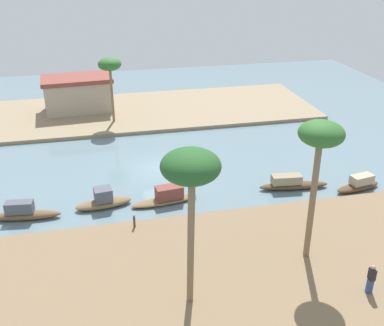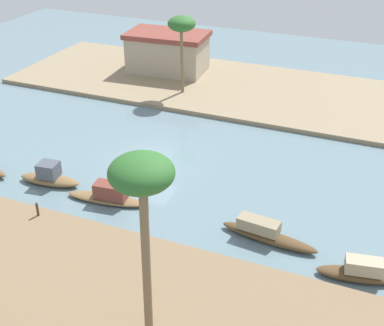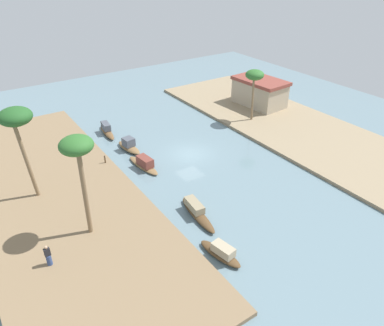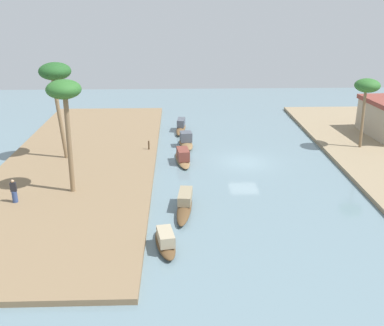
# 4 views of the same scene
# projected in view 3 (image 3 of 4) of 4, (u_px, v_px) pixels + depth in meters

# --- Properties ---
(river_water) EXTENTS (66.32, 66.32, 0.00)m
(river_water) POSITION_uv_depth(u_px,v_px,m) (190.00, 154.00, 39.28)
(river_water) COLOR slate
(river_water) RESTS_ON ground
(riverbank_left) EXTENTS (37.97, 12.83, 0.34)m
(riverbank_left) POSITION_uv_depth(u_px,v_px,m) (57.00, 195.00, 32.38)
(riverbank_left) COLOR #846B4C
(riverbank_left) RESTS_ON ground
(riverbank_right) EXTENTS (37.97, 12.83, 0.34)m
(riverbank_right) POSITION_uv_depth(u_px,v_px,m) (284.00, 123.00, 46.00)
(riverbank_right) COLOR #937F60
(riverbank_right) RESTS_ON ground
(sampan_with_tall_canopy) EXTENTS (5.25, 1.45, 1.14)m
(sampan_with_tall_canopy) POSITION_uv_depth(u_px,v_px,m) (197.00, 212.00, 29.94)
(sampan_with_tall_canopy) COLOR brown
(sampan_with_tall_canopy) RESTS_ON river_water
(sampan_open_hull) EXTENTS (4.83, 1.65, 1.24)m
(sampan_open_hull) POSITION_uv_depth(u_px,v_px,m) (144.00, 164.00, 36.61)
(sampan_open_hull) COLOR brown
(sampan_open_hull) RESTS_ON river_water
(sampan_downstream_large) EXTENTS (4.73, 1.38, 1.31)m
(sampan_downstream_large) POSITION_uv_depth(u_px,v_px,m) (107.00, 130.00, 43.41)
(sampan_downstream_large) COLOR brown
(sampan_downstream_large) RESTS_ON river_water
(sampan_foreground) EXTENTS (3.96, 1.65, 1.43)m
(sampan_foreground) POSITION_uv_depth(u_px,v_px,m) (129.00, 146.00, 39.87)
(sampan_foreground) COLOR brown
(sampan_foreground) RESTS_ON river_water
(sampan_near_left_bank) EXTENTS (3.81, 1.67, 1.14)m
(sampan_near_left_bank) POSITION_uv_depth(u_px,v_px,m) (221.00, 252.00, 25.91)
(sampan_near_left_bank) COLOR brown
(sampan_near_left_bank) RESTS_ON river_water
(person_on_near_bank) EXTENTS (0.38, 0.41, 1.65)m
(person_on_near_bank) POSITION_uv_depth(u_px,v_px,m) (48.00, 257.00, 24.70)
(person_on_near_bank) COLOR #33477A
(person_on_near_bank) RESTS_ON riverbank_left
(mooring_post) EXTENTS (0.14, 0.14, 0.80)m
(mooring_post) POSITION_uv_depth(u_px,v_px,m) (105.00, 159.00, 36.82)
(mooring_post) COLOR #4C3823
(mooring_post) RESTS_ON riverbank_left
(palm_tree_left_near) EXTENTS (2.62, 2.62, 8.20)m
(palm_tree_left_near) POSITION_uv_depth(u_px,v_px,m) (16.00, 120.00, 28.44)
(palm_tree_left_near) COLOR #7F6647
(palm_tree_left_near) RESTS_ON riverbank_left
(palm_tree_left_far) EXTENTS (2.35, 2.35, 8.05)m
(palm_tree_left_far) POSITION_uv_depth(u_px,v_px,m) (77.00, 151.00, 24.52)
(palm_tree_left_far) COLOR #7F6647
(palm_tree_left_far) RESTS_ON riverbank_left
(palm_tree_right_tall) EXTENTS (2.24, 2.24, 6.39)m
(palm_tree_right_tall) POSITION_uv_depth(u_px,v_px,m) (255.00, 76.00, 43.64)
(palm_tree_right_tall) COLOR #7F6647
(palm_tree_right_tall) RESTS_ON riverbank_right
(riverside_building) EXTENTS (7.52, 4.88, 3.60)m
(riverside_building) POSITION_uv_depth(u_px,v_px,m) (260.00, 92.00, 50.09)
(riverside_building) COLOR tan
(riverside_building) RESTS_ON riverbank_right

